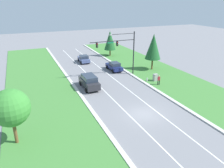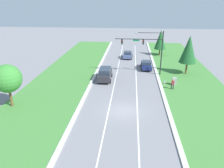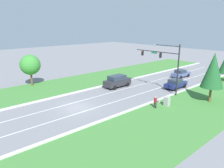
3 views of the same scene
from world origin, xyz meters
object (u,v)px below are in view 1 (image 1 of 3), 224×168
Objects in this scene: traffic_signal_mast at (122,47)px; slate_blue_sedan at (84,59)px; pedestrian at (159,80)px; conifer_far_right_tree at (153,47)px; conifer_near_right_tree at (110,40)px; oak_near_left_tree at (11,108)px; navy_sedan at (114,66)px; utility_cabinet at (155,78)px; fire_hydrant at (147,80)px; charcoal_suv at (89,81)px.

traffic_signal_mast is 1.87× the size of slate_blue_sedan.
pedestrian is 9.36m from conifer_far_right_tree.
conifer_near_right_tree is at bearing -85.69° from pedestrian.
oak_near_left_tree is at bearing -116.19° from slate_blue_sedan.
navy_sedan is 8.48m from conifer_far_right_tree.
oak_near_left_tree reaches higher than utility_cabinet.
fire_hydrant is at bearing -61.27° from pedestrian.
oak_near_left_tree is at bearing -127.17° from conifer_near_right_tree.
navy_sedan is 10.81m from pedestrian.
utility_cabinet is 0.76× the size of pedestrian.
utility_cabinet is 0.18× the size of conifer_far_right_tree.
charcoal_suv reaches higher than utility_cabinet.
conifer_near_right_tree reaches higher than charcoal_suv.
fire_hydrant is at bearing -7.72° from charcoal_suv.
conifer_far_right_tree reaches higher than slate_blue_sedan.
traffic_signal_mast reaches higher than utility_cabinet.
pedestrian is at bearing 19.30° from oak_near_left_tree.
slate_blue_sedan reaches higher than utility_cabinet.
navy_sedan is 9.34m from utility_cabinet.
slate_blue_sedan is at bearing 111.43° from fire_hydrant.
slate_blue_sedan is 15.45m from charcoal_suv.
traffic_signal_mast reaches higher than oak_near_left_tree.
traffic_signal_mast is 5.67m from navy_sedan.
oak_near_left_tree is (-18.28, -17.86, 3.01)m from navy_sedan.
traffic_signal_mast is 4.97× the size of pedestrian.
traffic_signal_mast is at bearing -57.07° from pedestrian.
fire_hydrant is 19.84m from conifer_near_right_tree.
conifer_near_right_tree is 0.87× the size of conifer_far_right_tree.
oak_near_left_tree is (-21.71, -7.61, 2.91)m from pedestrian.
traffic_signal_mast is 13.00m from slate_blue_sedan.
navy_sedan is 0.75× the size of conifer_near_right_tree.
conifer_near_right_tree is at bearing 75.11° from traffic_signal_mast.
navy_sedan is 0.91× the size of charcoal_suv.
conifer_near_right_tree reaches higher than navy_sedan.
fire_hydrant is 0.10× the size of conifer_far_right_tree.
slate_blue_sedan is 6.40× the size of fire_hydrant.
pedestrian is at bearing -107.21° from utility_cabinet.
pedestrian is at bearing -62.48° from traffic_signal_mast.
slate_blue_sedan reaches higher than fire_hydrant.
charcoal_suv reaches higher than pedestrian.
charcoal_suv is 0.72× the size of conifer_far_right_tree.
traffic_signal_mast reaches higher than pedestrian.
slate_blue_sedan is 3.49× the size of utility_cabinet.
fire_hydrant is (2.62, -4.67, -4.96)m from traffic_signal_mast.
charcoal_suv is 15.68m from oak_near_left_tree.
traffic_signal_mast is 7.35m from conifer_far_right_tree.
utility_cabinet is 1.92m from pedestrian.
conifer_far_right_tree is at bearing -110.29° from pedestrian.
pedestrian is 0.27× the size of conifer_near_right_tree.
utility_cabinet is at bearing -101.80° from pedestrian.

